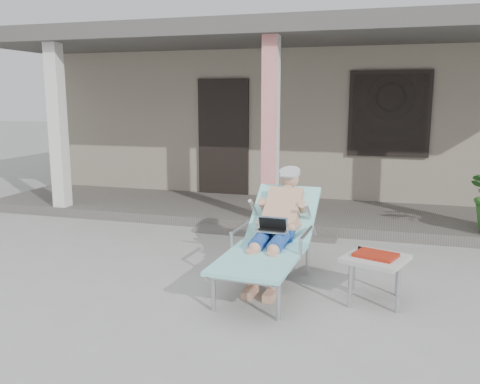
% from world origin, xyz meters
% --- Properties ---
extents(ground, '(60.00, 60.00, 0.00)m').
position_xyz_m(ground, '(0.00, 0.00, 0.00)').
color(ground, '#9E9E99').
rests_on(ground, ground).
extents(house, '(10.40, 5.40, 3.30)m').
position_xyz_m(house, '(0.00, 6.50, 1.67)').
color(house, gray).
rests_on(house, ground).
extents(porch_deck, '(10.00, 2.00, 0.15)m').
position_xyz_m(porch_deck, '(0.00, 3.00, 0.07)').
color(porch_deck, '#605B56').
rests_on(porch_deck, ground).
extents(porch_overhang, '(10.00, 2.30, 2.85)m').
position_xyz_m(porch_overhang, '(0.00, 2.95, 2.79)').
color(porch_overhang, silver).
rests_on(porch_overhang, porch_deck).
extents(porch_step, '(2.00, 0.30, 0.07)m').
position_xyz_m(porch_step, '(0.00, 1.85, 0.04)').
color(porch_step, '#605B56').
rests_on(porch_step, ground).
extents(lounger, '(0.81, 1.92, 1.23)m').
position_xyz_m(lounger, '(0.51, 0.12, 0.76)').
color(lounger, '#B7B7BC').
rests_on(lounger, ground).
extents(side_table, '(0.68, 0.68, 0.48)m').
position_xyz_m(side_table, '(1.55, -0.14, 0.40)').
color(side_table, '#B6B5B0').
rests_on(side_table, ground).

